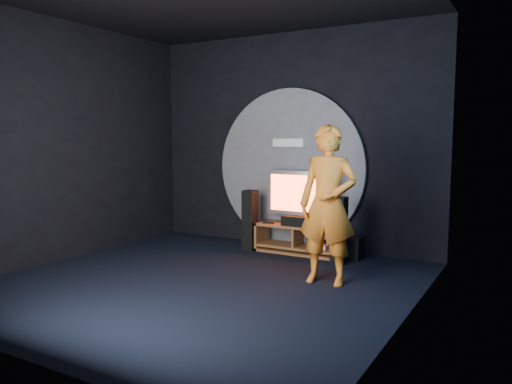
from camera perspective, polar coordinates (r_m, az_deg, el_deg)
floor at (r=6.37m, az=-6.11°, el=-10.25°), size 5.00×5.00×0.00m
back_wall at (r=8.26m, az=4.03°, el=5.86°), size 5.00×0.04×3.50m
front_wall at (r=4.35m, az=-26.19°, el=4.83°), size 5.00×0.04×3.50m
left_wall at (r=7.85m, az=-21.27°, el=5.42°), size 0.04×5.00×3.50m
right_wall at (r=5.06m, az=17.33°, el=5.31°), size 0.04×5.00×3.50m
wall_disc_panel at (r=8.23m, az=3.84°, el=2.73°), size 2.60×0.11×2.60m
media_console at (r=7.87m, az=4.86°, el=-5.57°), size 1.33×0.45×0.45m
tv at (r=7.82m, az=5.07°, el=-0.37°), size 1.12×0.22×0.83m
center_speaker at (r=7.70m, az=4.43°, el=-3.34°), size 0.40×0.15×0.15m
remote at (r=7.92m, az=1.45°, el=-3.52°), size 0.18×0.05×0.02m
tower_speaker_left at (r=8.04m, az=-0.69°, el=-3.22°), size 0.19×0.21×0.96m
tower_speaker_right at (r=7.27m, az=9.48°, el=-4.33°), size 0.19×0.21×0.96m
subwoofer at (r=7.64m, az=10.86°, el=-6.24°), size 0.31×0.31×0.34m
player at (r=6.19m, az=8.22°, el=-1.44°), size 0.75×0.53×1.97m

